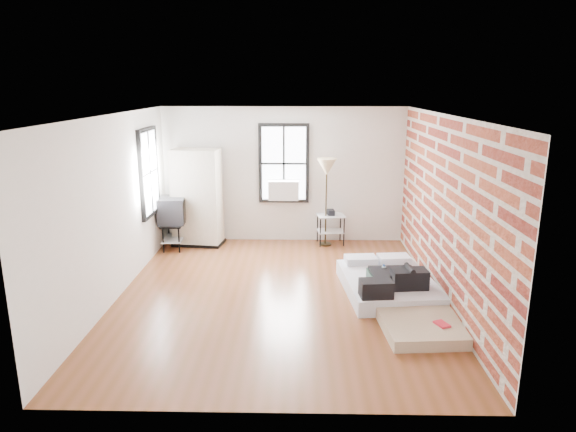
{
  "coord_description": "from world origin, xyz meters",
  "views": [
    {
      "loc": [
        0.32,
        -7.53,
        3.23
      ],
      "look_at": [
        0.14,
        0.3,
        1.22
      ],
      "focal_mm": 32.0,
      "sensor_mm": 36.0,
      "label": 1
    }
  ],
  "objects_px": {
    "mattress_bare": "(408,304)",
    "wardrobe": "(197,198)",
    "mattress_main": "(388,283)",
    "side_table": "(331,221)",
    "floor_lamp": "(327,171)",
    "tv_stand": "(173,212)"
  },
  "relations": [
    {
      "from": "mattress_bare",
      "to": "wardrobe",
      "type": "distance_m",
      "value": 4.97
    },
    {
      "from": "wardrobe",
      "to": "mattress_bare",
      "type": "bearing_deg",
      "value": -34.46
    },
    {
      "from": "mattress_bare",
      "to": "tv_stand",
      "type": "relative_size",
      "value": 1.99
    },
    {
      "from": "floor_lamp",
      "to": "side_table",
      "type": "bearing_deg",
      "value": 33.05
    },
    {
      "from": "side_table",
      "to": "floor_lamp",
      "type": "distance_m",
      "value": 1.06
    },
    {
      "from": "mattress_bare",
      "to": "tv_stand",
      "type": "distance_m",
      "value": 5.11
    },
    {
      "from": "mattress_main",
      "to": "tv_stand",
      "type": "relative_size",
      "value": 1.88
    },
    {
      "from": "mattress_main",
      "to": "tv_stand",
      "type": "distance_m",
      "value": 4.58
    },
    {
      "from": "side_table",
      "to": "tv_stand",
      "type": "xyz_separation_m",
      "value": [
        -3.19,
        -0.34,
        0.25
      ]
    },
    {
      "from": "wardrobe",
      "to": "side_table",
      "type": "height_order",
      "value": "wardrobe"
    },
    {
      "from": "wardrobe",
      "to": "side_table",
      "type": "distance_m",
      "value": 2.79
    },
    {
      "from": "floor_lamp",
      "to": "mattress_bare",
      "type": "bearing_deg",
      "value": -72.06
    },
    {
      "from": "tv_stand",
      "to": "mattress_bare",
      "type": "bearing_deg",
      "value": -39.53
    },
    {
      "from": "floor_lamp",
      "to": "tv_stand",
      "type": "bearing_deg",
      "value": -174.94
    },
    {
      "from": "mattress_bare",
      "to": "floor_lamp",
      "type": "xyz_separation_m",
      "value": [
        -1.04,
        3.23,
        1.42
      ]
    },
    {
      "from": "mattress_main",
      "to": "side_table",
      "type": "distance_m",
      "value": 2.7
    },
    {
      "from": "side_table",
      "to": "floor_lamp",
      "type": "height_order",
      "value": "floor_lamp"
    },
    {
      "from": "mattress_main",
      "to": "mattress_bare",
      "type": "height_order",
      "value": "mattress_main"
    },
    {
      "from": "mattress_main",
      "to": "wardrobe",
      "type": "height_order",
      "value": "wardrobe"
    },
    {
      "from": "tv_stand",
      "to": "floor_lamp",
      "type": "bearing_deg",
      "value": 1.12
    },
    {
      "from": "wardrobe",
      "to": "mattress_main",
      "type": "bearing_deg",
      "value": -28.63
    },
    {
      "from": "mattress_main",
      "to": "tv_stand",
      "type": "height_order",
      "value": "tv_stand"
    }
  ]
}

